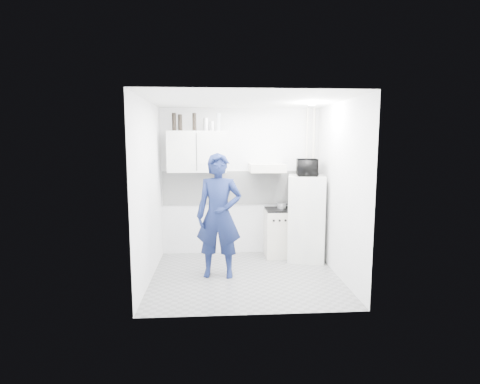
{
  "coord_description": "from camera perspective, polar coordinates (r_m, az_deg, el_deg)",
  "views": [
    {
      "loc": [
        -0.43,
        -5.4,
        2.03
      ],
      "look_at": [
        -0.06,
        0.3,
        1.25
      ],
      "focal_mm": 28.0,
      "sensor_mm": 36.0,
      "label": 1
    }
  ],
  "objects": [
    {
      "name": "ceiling",
      "position": [
        5.45,
        0.89,
        13.79
      ],
      "size": [
        2.8,
        2.8,
        0.0
      ],
      "primitive_type": "plane",
      "color": "white",
      "rests_on": "wall_back"
    },
    {
      "name": "canister_b",
      "position": [
        6.48,
        -4.31,
        9.97
      ],
      "size": [
        0.08,
        0.08,
        0.16
      ],
      "primitive_type": "cylinder",
      "color": "silver",
      "rests_on": "upper_cabinet"
    },
    {
      "name": "bottle_b",
      "position": [
        6.51,
        -9.11,
        10.39
      ],
      "size": [
        0.07,
        0.07,
        0.28
      ],
      "primitive_type": "cylinder",
      "color": "black",
      "rests_on": "upper_cabinet"
    },
    {
      "name": "person",
      "position": [
        5.58,
        -3.23,
        -3.64
      ],
      "size": [
        0.73,
        0.52,
        1.86
      ],
      "primitive_type": "imported",
      "rotation": [
        0.0,
        0.0,
        -0.12
      ],
      "color": "#121D46",
      "rests_on": "floor"
    },
    {
      "name": "range_hood",
      "position": [
        6.47,
        4.13,
        3.68
      ],
      "size": [
        0.6,
        0.5,
        0.14
      ],
      "primitive_type": "cube",
      "color": "silver",
      "rests_on": "wall_back"
    },
    {
      "name": "bottle_d",
      "position": [
        6.49,
        -6.97,
        10.54
      ],
      "size": [
        0.07,
        0.07,
        0.3
      ],
      "primitive_type": "cylinder",
      "color": "black",
      "rests_on": "upper_cabinet"
    },
    {
      "name": "bottle_e",
      "position": [
        6.48,
        -3.31,
        10.59
      ],
      "size": [
        0.07,
        0.07,
        0.3
      ],
      "primitive_type": "cylinder",
      "color": "#B2B7BC",
      "rests_on": "upper_cabinet"
    },
    {
      "name": "ceiling_spot_fixture",
      "position": [
        5.8,
        10.87,
        12.98
      ],
      "size": [
        0.1,
        0.1,
        0.02
      ],
      "primitive_type": "cylinder",
      "color": "white",
      "rests_on": "ceiling"
    },
    {
      "name": "pipe_a",
      "position": [
        6.83,
        11.0,
        1.5
      ],
      "size": [
        0.05,
        0.05,
        2.6
      ],
      "primitive_type": "cylinder",
      "color": "silver",
      "rests_on": "floor"
    },
    {
      "name": "wall_back",
      "position": [
        6.7,
        0.0,
        1.52
      ],
      "size": [
        2.8,
        0.0,
        2.8
      ],
      "primitive_type": "plane",
      "rotation": [
        1.57,
        0.0,
        0.0
      ],
      "color": "white",
      "rests_on": "floor"
    },
    {
      "name": "floor",
      "position": [
        5.78,
        0.83,
        -12.77
      ],
      "size": [
        2.8,
        2.8,
        0.0
      ],
      "primitive_type": "plane",
      "color": "gray",
      "rests_on": "ground"
    },
    {
      "name": "wall_right",
      "position": [
        5.75,
        14.91,
        0.22
      ],
      "size": [
        0.0,
        2.6,
        2.6
      ],
      "primitive_type": "plane",
      "rotation": [
        1.57,
        0.0,
        -1.57
      ],
      "color": "white",
      "rests_on": "floor"
    },
    {
      "name": "upper_cabinet",
      "position": [
        6.48,
        -6.56,
        6.14
      ],
      "size": [
        1.0,
        0.35,
        0.7
      ],
      "primitive_type": "cube",
      "color": "white",
      "rests_on": "wall_back"
    },
    {
      "name": "wall_left",
      "position": [
        5.53,
        -13.75,
        -0.03
      ],
      "size": [
        0.0,
        2.6,
        2.6
      ],
      "primitive_type": "plane",
      "rotation": [
        1.57,
        0.0,
        1.57
      ],
      "color": "white",
      "rests_on": "floor"
    },
    {
      "name": "pipe_b",
      "position": [
        6.8,
        10.02,
        1.5
      ],
      "size": [
        0.04,
        0.04,
        2.6
      ],
      "primitive_type": "cylinder",
      "color": "silver",
      "rests_on": "floor"
    },
    {
      "name": "fridge",
      "position": [
        6.5,
        10.03,
        -3.91
      ],
      "size": [
        0.72,
        0.72,
        1.45
      ],
      "primitive_type": "cube",
      "rotation": [
        0.0,
        0.0,
        -0.22
      ],
      "color": "white",
      "rests_on": "floor"
    },
    {
      "name": "saucepan",
      "position": [
        6.65,
        6.34,
        -2.1
      ],
      "size": [
        0.16,
        0.16,
        0.09
      ],
      "primitive_type": "cylinder",
      "color": "silver",
      "rests_on": "stove_top"
    },
    {
      "name": "microwave",
      "position": [
        6.38,
        10.21,
        3.72
      ],
      "size": [
        0.55,
        0.41,
        0.28
      ],
      "primitive_type": "imported",
      "rotation": [
        0.0,
        0.0,
        1.42
      ],
      "color": "black",
      "rests_on": "fridge"
    },
    {
      "name": "stove",
      "position": [
        6.69,
        6.07,
        -6.27
      ],
      "size": [
        0.51,
        0.51,
        0.82
      ],
      "primitive_type": "cube",
      "color": "silver",
      "rests_on": "floor"
    },
    {
      "name": "backsplash",
      "position": [
        6.7,
        0.01,
        0.66
      ],
      "size": [
        2.74,
        0.03,
        0.6
      ],
      "primitive_type": "cube",
      "color": "white",
      "rests_on": "wall_back"
    },
    {
      "name": "bottle_a",
      "position": [
        6.52,
        -10.02,
        10.48
      ],
      "size": [
        0.07,
        0.07,
        0.3
      ],
      "primitive_type": "cylinder",
      "color": "black",
      "rests_on": "upper_cabinet"
    },
    {
      "name": "stove_top",
      "position": [
        6.6,
        6.12,
        -2.68
      ],
      "size": [
        0.49,
        0.49,
        0.03
      ],
      "primitive_type": "cube",
      "color": "black",
      "rests_on": "stove"
    },
    {
      "name": "canister_a",
      "position": [
        6.48,
        -5.23,
        10.21
      ],
      "size": [
        0.09,
        0.09,
        0.22
      ],
      "primitive_type": "cylinder",
      "color": "silver",
      "rests_on": "upper_cabinet"
    }
  ]
}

